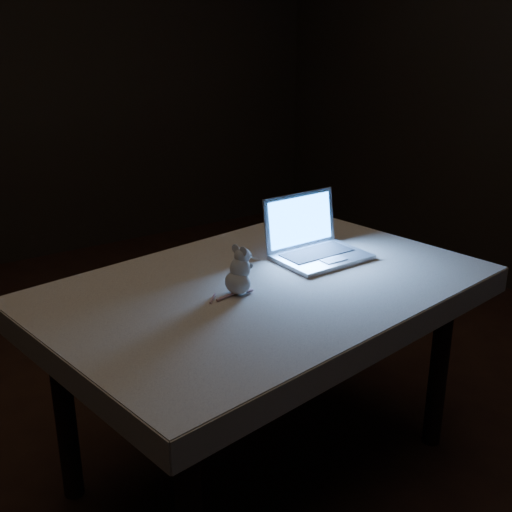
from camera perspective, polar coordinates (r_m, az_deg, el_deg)
floor at (r=2.39m, az=-3.75°, el=-18.31°), size 5.00×5.00×0.00m
table at (r=2.19m, az=0.65°, el=-10.96°), size 1.42×1.03×0.70m
tablecloth at (r=2.06m, az=-1.76°, el=-3.31°), size 1.43×0.99×0.08m
laptop at (r=2.20m, az=5.95°, el=2.26°), size 0.31×0.28×0.21m
plush_mouse at (r=1.92m, az=-1.65°, el=-1.29°), size 0.12×0.12×0.15m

